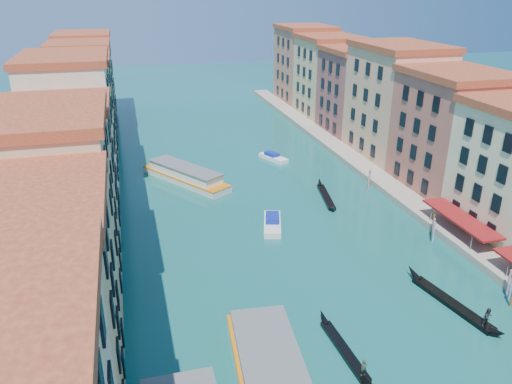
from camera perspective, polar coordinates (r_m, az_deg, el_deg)
The scene contains 10 objects.
left_bank_palazzos at distance 77.60m, azimuth -20.51°, elevation 5.65°, with size 12.80×128.40×21.00m.
right_bank_palazzos at distance 90.98m, azimuth 17.45°, elevation 8.44°, with size 12.80×128.40×21.00m.
quay at distance 89.72m, azimuth 12.40°, elevation 2.58°, with size 4.00×140.00×1.00m, color gray.
mooring_poles_right at distance 60.75m, azimuth 25.37°, elevation -8.56°, with size 1.44×54.24×3.20m.
vaporetto_far at distance 83.75m, azimuth -8.08°, elevation 1.94°, with size 13.14×17.31×2.67m.
gondola_fore at distance 47.53m, azimuth 10.06°, elevation -17.23°, with size 1.36×10.75×2.14m.
gondola_right at distance 55.92m, azimuth 21.67°, elevation -11.68°, with size 3.57×13.42×2.69m.
gondola_far at distance 77.76m, azimuth 7.97°, elevation -0.40°, with size 3.15×12.09×1.72m.
motorboat_mid at distance 67.95m, azimuth 1.88°, elevation -3.52°, with size 4.15×7.47×1.48m.
motorboat_far at distance 93.86m, azimuth 1.96°, elevation 4.02°, with size 4.44×6.50×1.30m.
Camera 1 is at (-17.74, -9.59, 30.64)m, focal length 35.00 mm.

